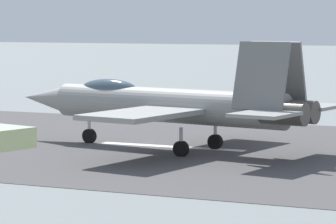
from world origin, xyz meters
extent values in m
plane|color=slate|center=(0.00, 0.00, 0.00)|extent=(400.00, 400.00, 0.00)
cube|color=#484647|center=(0.00, 0.00, 0.01)|extent=(240.00, 26.00, 0.02)
cube|color=white|center=(-0.44, 0.00, 0.02)|extent=(8.00, 0.70, 0.00)
cylinder|color=gray|center=(-0.75, 1.16, 2.27)|extent=(13.24, 3.85, 1.74)
cone|color=gray|center=(7.23, -0.15, 2.27)|extent=(3.23, 1.95, 1.48)
ellipsoid|color=#3F5160|center=(2.91, 0.56, 2.92)|extent=(3.73, 1.67, 1.10)
cylinder|color=#47423D|center=(-7.31, 2.80, 2.27)|extent=(2.35, 1.44, 1.10)
cylinder|color=#47423D|center=(-7.48, 1.71, 2.27)|extent=(2.35, 1.44, 1.10)
cube|color=gray|center=(-1.12, 5.05, 2.17)|extent=(4.30, 6.29, 0.24)
cube|color=gray|center=(-2.35, -2.40, 2.17)|extent=(4.30, 6.29, 0.24)
cube|color=gray|center=(-7.01, 4.62, 2.37)|extent=(2.82, 3.15, 0.16)
cube|color=gray|center=(-7.78, -0.11, 2.37)|extent=(2.82, 3.15, 0.16)
cube|color=slate|center=(-6.25, 2.98, 3.97)|extent=(2.72, 1.36, 3.14)
cube|color=slate|center=(-6.54, 1.20, 3.97)|extent=(2.72, 1.36, 3.14)
cylinder|color=silver|center=(4.24, 0.34, 0.70)|extent=(0.18, 0.18, 1.40)
cylinder|color=black|center=(4.24, 0.34, 0.38)|extent=(0.80, 0.42, 0.76)
cylinder|color=silver|center=(-2.27, 3.03, 0.70)|extent=(0.18, 0.18, 1.40)
cylinder|color=black|center=(-2.27, 3.03, 0.38)|extent=(0.80, 0.42, 0.76)
cylinder|color=silver|center=(-2.78, -0.12, 0.70)|extent=(0.18, 0.18, 1.40)
cylinder|color=black|center=(-2.78, -0.12, 0.38)|extent=(0.80, 0.42, 0.76)
cone|color=orange|center=(6.51, -12.73, 0.28)|extent=(0.44, 0.44, 0.55)
camera|label=1|loc=(-20.64, 45.21, 6.52)|focal=103.47mm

